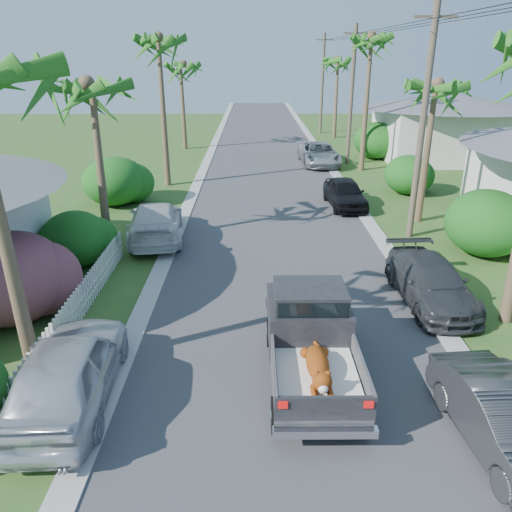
{
  "coord_description": "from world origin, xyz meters",
  "views": [
    {
      "loc": [
        -1.0,
        -6.81,
        7.15
      ],
      "look_at": [
        -0.91,
        7.36,
        1.4
      ],
      "focal_mm": 35.0,
      "sensor_mm": 36.0,
      "label": 1
    }
  ],
  "objects_px": {
    "parked_car_rm": "(431,282)",
    "house_right_far": "(446,129)",
    "palm_l_b": "(90,84)",
    "palm_r_c": "(372,37)",
    "parked_car_rn": "(505,421)",
    "parked_car_rd": "(319,154)",
    "parked_car_rf": "(345,193)",
    "palm_l_c": "(158,39)",
    "utility_pole_b": "(423,125)",
    "parked_car_lf": "(156,222)",
    "palm_l_d": "(181,64)",
    "parked_car_ln": "(68,371)",
    "utility_pole_c": "(352,95)",
    "palm_r_b": "(435,85)",
    "palm_r_d": "(338,59)",
    "pickup_truck": "(310,332)",
    "utility_pole_d": "(322,83)"
  },
  "relations": [
    {
      "from": "parked_car_rm",
      "to": "palm_r_d",
      "type": "xyz_separation_m",
      "value": [
        2.06,
        33.0,
        6.08
      ]
    },
    {
      "from": "parked_car_rd",
      "to": "palm_l_b",
      "type": "relative_size",
      "value": 0.72
    },
    {
      "from": "parked_car_rm",
      "to": "house_right_far",
      "type": "height_order",
      "value": "house_right_far"
    },
    {
      "from": "utility_pole_b",
      "to": "utility_pole_d",
      "type": "bearing_deg",
      "value": 90.0
    },
    {
      "from": "utility_pole_b",
      "to": "parked_car_lf",
      "type": "bearing_deg",
      "value": -178.67
    },
    {
      "from": "palm_l_c",
      "to": "palm_l_d",
      "type": "height_order",
      "value": "palm_l_c"
    },
    {
      "from": "parked_car_rm",
      "to": "palm_l_b",
      "type": "relative_size",
      "value": 0.61
    },
    {
      "from": "palm_r_d",
      "to": "house_right_far",
      "type": "bearing_deg",
      "value": -56.98
    },
    {
      "from": "parked_car_ln",
      "to": "utility_pole_b",
      "type": "distance_m",
      "value": 15.57
    },
    {
      "from": "utility_pole_c",
      "to": "utility_pole_d",
      "type": "bearing_deg",
      "value": 90.0
    },
    {
      "from": "parked_car_rm",
      "to": "parked_car_rd",
      "type": "bearing_deg",
      "value": 89.64
    },
    {
      "from": "palm_l_b",
      "to": "parked_car_rn",
      "type": "bearing_deg",
      "value": -46.67
    },
    {
      "from": "utility_pole_c",
      "to": "palm_l_d",
      "type": "bearing_deg",
      "value": 153.62
    },
    {
      "from": "palm_l_c",
      "to": "palm_r_d",
      "type": "xyz_separation_m",
      "value": [
        12.5,
        18.0,
        -1.18
      ]
    },
    {
      "from": "parked_car_ln",
      "to": "parked_car_rn",
      "type": "bearing_deg",
      "value": 167.24
    },
    {
      "from": "palm_r_b",
      "to": "palm_r_d",
      "type": "relative_size",
      "value": 0.9
    },
    {
      "from": "palm_r_c",
      "to": "utility_pole_c",
      "type": "bearing_deg",
      "value": 106.7
    },
    {
      "from": "palm_l_c",
      "to": "house_right_far",
      "type": "distance_m",
      "value": 21.41
    },
    {
      "from": "parked_car_lf",
      "to": "house_right_far",
      "type": "xyz_separation_m",
      "value": [
        18.0,
        17.25,
        1.36
      ]
    },
    {
      "from": "parked_car_rd",
      "to": "palm_l_d",
      "type": "xyz_separation_m",
      "value": [
        -10.1,
        6.25,
        5.7
      ]
    },
    {
      "from": "parked_car_rm",
      "to": "palm_l_b",
      "type": "height_order",
      "value": "palm_l_b"
    },
    {
      "from": "palm_l_c",
      "to": "palm_r_d",
      "type": "distance_m",
      "value": 21.95
    },
    {
      "from": "parked_car_rm",
      "to": "palm_r_b",
      "type": "xyz_separation_m",
      "value": [
        2.16,
        8.0,
        5.29
      ]
    },
    {
      "from": "parked_car_rd",
      "to": "parked_car_ln",
      "type": "bearing_deg",
      "value": -111.11
    },
    {
      "from": "palm_r_c",
      "to": "house_right_far",
      "type": "distance_m",
      "value": 9.9
    },
    {
      "from": "palm_r_b",
      "to": "utility_pole_b",
      "type": "distance_m",
      "value": 2.61
    },
    {
      "from": "parked_car_rd",
      "to": "utility_pole_c",
      "type": "relative_size",
      "value": 0.59
    },
    {
      "from": "parked_car_rm",
      "to": "parked_car_ln",
      "type": "height_order",
      "value": "parked_car_ln"
    },
    {
      "from": "parked_car_ln",
      "to": "palm_l_c",
      "type": "bearing_deg",
      "value": -90.34
    },
    {
      "from": "house_right_far",
      "to": "parked_car_rn",
      "type": "bearing_deg",
      "value": -107.49
    },
    {
      "from": "parked_car_rm",
      "to": "pickup_truck",
      "type": "bearing_deg",
      "value": -142.23
    },
    {
      "from": "palm_l_d",
      "to": "utility_pole_b",
      "type": "xyz_separation_m",
      "value": [
        12.1,
        -21.0,
        -1.84
      ]
    },
    {
      "from": "palm_l_b",
      "to": "utility_pole_b",
      "type": "height_order",
      "value": "utility_pole_b"
    },
    {
      "from": "pickup_truck",
      "to": "palm_r_d",
      "type": "relative_size",
      "value": 0.64
    },
    {
      "from": "parked_car_rf",
      "to": "palm_l_c",
      "type": "height_order",
      "value": "palm_l_c"
    },
    {
      "from": "parked_car_ln",
      "to": "palm_l_c",
      "type": "height_order",
      "value": "palm_l_c"
    },
    {
      "from": "palm_r_d",
      "to": "utility_pole_c",
      "type": "height_order",
      "value": "utility_pole_c"
    },
    {
      "from": "parked_car_ln",
      "to": "house_right_far",
      "type": "relative_size",
      "value": 0.53
    },
    {
      "from": "palm_r_c",
      "to": "parked_car_lf",
      "type": "bearing_deg",
      "value": -130.22
    },
    {
      "from": "parked_car_rn",
      "to": "parked_car_rm",
      "type": "bearing_deg",
      "value": 78.93
    },
    {
      "from": "parked_car_rd",
      "to": "utility_pole_b",
      "type": "xyz_separation_m",
      "value": [
        2.0,
        -14.75,
        3.86
      ]
    },
    {
      "from": "parked_car_lf",
      "to": "house_right_far",
      "type": "relative_size",
      "value": 0.58
    },
    {
      "from": "palm_l_b",
      "to": "palm_r_d",
      "type": "relative_size",
      "value": 0.93
    },
    {
      "from": "utility_pole_b",
      "to": "pickup_truck",
      "type": "bearing_deg",
      "value": -118.95
    },
    {
      "from": "palm_l_d",
      "to": "palm_r_c",
      "type": "xyz_separation_m",
      "value": [
        12.7,
        -8.0,
        1.67
      ]
    },
    {
      "from": "parked_car_lf",
      "to": "utility_pole_c",
      "type": "height_order",
      "value": "utility_pole_c"
    },
    {
      "from": "parked_car_ln",
      "to": "utility_pole_c",
      "type": "height_order",
      "value": "utility_pole_c"
    },
    {
      "from": "pickup_truck",
      "to": "utility_pole_d",
      "type": "bearing_deg",
      "value": 82.42
    },
    {
      "from": "parked_car_rm",
      "to": "parked_car_rd",
      "type": "relative_size",
      "value": 0.85
    },
    {
      "from": "parked_car_rn",
      "to": "parked_car_lf",
      "type": "relative_size",
      "value": 0.77
    }
  ]
}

